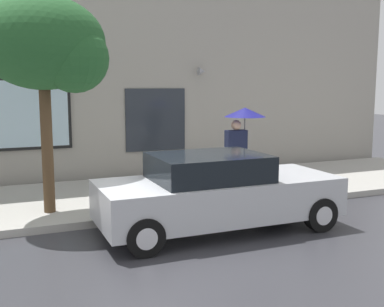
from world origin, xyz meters
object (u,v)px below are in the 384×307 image
object	(u,v)px
pedestrian_with_umbrella	(242,126)
parked_car	(217,193)
fire_hydrant	(171,181)
street_tree	(49,47)

from	to	relation	value
pedestrian_with_umbrella	parked_car	bearing A→B (deg)	-128.34
parked_car	fire_hydrant	size ratio (longest dim) A/B	5.47
parked_car	pedestrian_with_umbrella	distance (m)	2.85
fire_hydrant	street_tree	size ratio (longest dim) A/B	0.19
pedestrian_with_umbrella	street_tree	bearing A→B (deg)	-177.78
parked_car	pedestrian_with_umbrella	world-z (taller)	pedestrian_with_umbrella
pedestrian_with_umbrella	street_tree	distance (m)	4.67
parked_car	fire_hydrant	bearing A→B (deg)	94.69
fire_hydrant	parked_car	bearing A→B (deg)	-85.31
fire_hydrant	pedestrian_with_umbrella	world-z (taller)	pedestrian_with_umbrella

